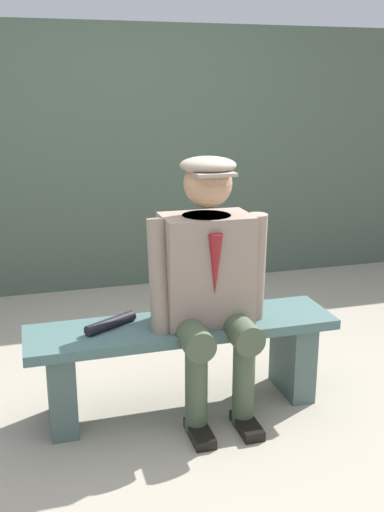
% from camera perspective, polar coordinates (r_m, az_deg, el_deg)
% --- Properties ---
extents(ground_plane, '(30.00, 30.00, 0.00)m').
position_cam_1_polar(ground_plane, '(3.24, -0.86, -14.26)').
color(ground_plane, '#9F9583').
extents(bench, '(1.58, 0.39, 0.48)m').
position_cam_1_polar(bench, '(3.09, -0.88, -9.08)').
color(bench, '#456461').
rests_on(bench, ground).
extents(seated_man, '(0.60, 0.56, 1.32)m').
position_cam_1_polar(seated_man, '(2.93, 1.66, -1.95)').
color(seated_man, gray).
rests_on(seated_man, ground).
extents(rolled_magazine, '(0.28, 0.19, 0.05)m').
position_cam_1_polar(rolled_magazine, '(2.99, -7.83, -6.40)').
color(rolled_magazine, black).
rests_on(rolled_magazine, bench).
extents(stadium_wall, '(12.00, 0.24, 2.11)m').
position_cam_1_polar(stadium_wall, '(4.95, -7.59, 9.19)').
color(stadium_wall, '#435344').
rests_on(stadium_wall, ground).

